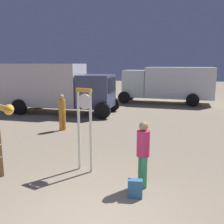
# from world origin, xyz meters

# --- Properties ---
(standing_clock) EXTENTS (0.48, 0.27, 2.31)m
(standing_clock) POSITION_xyz_m (-0.73, 2.60, 1.43)
(standing_clock) COLOR white
(standing_clock) RESTS_ON ground_plane
(arrow_sign) EXTENTS (0.94, 0.74, 2.25)m
(arrow_sign) POSITION_xyz_m (-2.59, 1.73, 1.49)
(arrow_sign) COLOR brown
(arrow_sign) RESTS_ON ground_plane
(person_near_clock) EXTENTS (0.31, 0.31, 1.62)m
(person_near_clock) POSITION_xyz_m (0.86, 1.84, 0.91)
(person_near_clock) COLOR #3B945B
(person_near_clock) RESTS_ON ground_plane
(backpack) EXTENTS (0.32, 0.20, 0.42)m
(backpack) POSITION_xyz_m (0.70, 1.30, 0.21)
(backpack) COLOR #306692
(backpack) RESTS_ON ground_plane
(person_distant) EXTENTS (0.31, 0.31, 1.62)m
(person_distant) POSITION_xyz_m (-2.74, 6.70, 0.91)
(person_distant) COLOR orange
(person_distant) RESTS_ON ground_plane
(box_truck_near) EXTENTS (7.29, 3.21, 2.95)m
(box_truck_near) POSITION_xyz_m (-4.57, 10.74, 1.61)
(box_truck_near) COLOR silver
(box_truck_near) RESTS_ON ground_plane
(box_truck_far) EXTENTS (7.10, 3.37, 2.69)m
(box_truck_far) POSITION_xyz_m (2.71, 15.31, 1.52)
(box_truck_far) COLOR silver
(box_truck_far) RESTS_ON ground_plane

